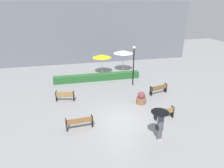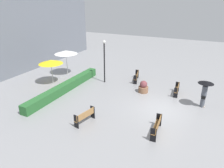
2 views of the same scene
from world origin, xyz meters
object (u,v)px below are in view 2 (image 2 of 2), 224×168
(bench_far_right, at_px, (137,76))
(pedestrian_with_umbrella, at_px, (205,90))
(planter_pot, at_px, (143,87))
(bench_far_left, at_px, (85,116))
(bench_near_right, at_px, (177,89))
(patio_umbrella_white, at_px, (66,52))
(lamp_post, at_px, (104,57))
(patio_umbrella_yellow, at_px, (51,62))
(bench_near_left, at_px, (157,126))

(bench_far_right, height_order, pedestrian_with_umbrella, pedestrian_with_umbrella)
(bench_far_right, distance_m, planter_pot, 2.67)
(bench_far_right, relative_size, bench_far_left, 1.12)
(bench_near_right, xyz_separation_m, patio_umbrella_white, (0.04, 11.36, 1.91))
(bench_far_right, distance_m, lamp_post, 3.69)
(bench_far_right, xyz_separation_m, bench_far_left, (-8.53, 0.46, -0.01))
(lamp_post, distance_m, patio_umbrella_white, 4.58)
(planter_pot, xyz_separation_m, lamp_post, (0.62, 4.10, 2.02))
(bench_far_right, distance_m, bench_far_left, 8.55)
(bench_near_right, bearing_deg, lamp_post, 91.41)
(lamp_post, relative_size, patio_umbrella_yellow, 1.74)
(pedestrian_with_umbrella, bearing_deg, bench_far_right, 65.00)
(bench_near_right, distance_m, bench_near_left, 6.16)
(lamp_post, bearing_deg, patio_umbrella_white, 87.36)
(bench_near_left, distance_m, planter_pot, 5.96)
(bench_far_left, bearing_deg, bench_near_left, -78.53)
(bench_near_left, bearing_deg, patio_umbrella_yellow, 72.19)
(bench_near_left, bearing_deg, planter_pot, 25.68)
(patio_umbrella_yellow, bearing_deg, bench_far_right, -59.43)
(pedestrian_with_umbrella, height_order, lamp_post, lamp_post)
(bench_near_right, xyz_separation_m, planter_pot, (-0.79, 2.69, -0.07))
(bench_near_left, height_order, pedestrian_with_umbrella, pedestrian_with_umbrella)
(bench_near_right, bearing_deg, planter_pot, 106.32)
(bench_near_right, xyz_separation_m, patio_umbrella_yellow, (-2.63, 11.07, 1.62))
(bench_far_right, distance_m, bench_near_right, 4.37)
(pedestrian_with_umbrella, bearing_deg, bench_far_left, 130.17)
(pedestrian_with_umbrella, height_order, patio_umbrella_yellow, patio_umbrella_yellow)
(bench_far_left, relative_size, planter_pot, 1.57)
(bench_near_left, xyz_separation_m, patio_umbrella_yellow, (3.52, 10.96, 1.62))
(planter_pot, bearing_deg, patio_umbrella_yellow, 102.42)
(lamp_post, bearing_deg, patio_umbrella_yellow, 119.95)
(bench_near_right, xyz_separation_m, lamp_post, (-0.17, 6.79, 1.95))
(lamp_post, distance_m, patio_umbrella_yellow, 4.95)
(bench_near_left, distance_m, patio_umbrella_white, 12.99)
(bench_near_right, relative_size, planter_pot, 1.46)
(lamp_post, xyz_separation_m, patio_umbrella_white, (0.21, 4.58, -0.04))
(patio_umbrella_yellow, relative_size, patio_umbrella_white, 0.89)
(bench_near_left, xyz_separation_m, pedestrian_with_umbrella, (4.73, -2.21, 0.89))
(bench_far_right, bearing_deg, patio_umbrella_white, 101.16)
(bench_near_right, bearing_deg, bench_far_left, 147.06)
(bench_far_left, height_order, planter_pot, planter_pot)
(patio_umbrella_yellow, distance_m, patio_umbrella_white, 2.71)
(pedestrian_with_umbrella, xyz_separation_m, patio_umbrella_yellow, (-1.21, 13.17, 0.73))
(bench_far_right, height_order, lamp_post, lamp_post)
(bench_near_left, height_order, lamp_post, lamp_post)
(planter_pot, xyz_separation_m, patio_umbrella_white, (0.83, 8.68, 1.97))
(planter_pot, bearing_deg, patio_umbrella_white, 84.54)
(patio_umbrella_white, bearing_deg, lamp_post, -92.64)
(bench_near_right, bearing_deg, bench_near_left, 179.01)
(bench_near_right, relative_size, bench_near_left, 0.82)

